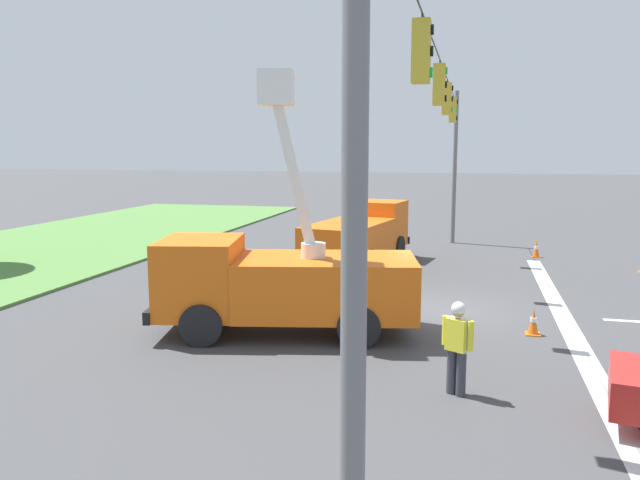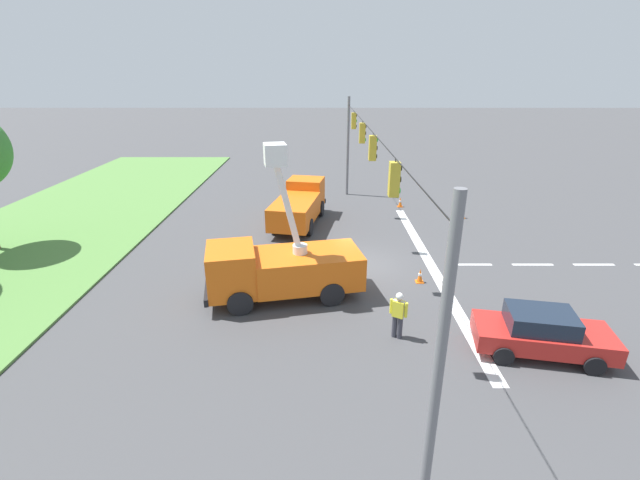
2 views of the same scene
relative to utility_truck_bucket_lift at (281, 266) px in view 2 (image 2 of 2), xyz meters
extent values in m
plane|color=#424244|center=(3.17, -3.65, -1.38)|extent=(200.00, 200.00, 0.00)
cube|color=silver|center=(3.17, -7.02, -1.37)|extent=(17.60, 0.50, 0.01)
cube|color=silver|center=(3.17, -9.02, -1.37)|extent=(0.20, 2.00, 0.01)
cube|color=silver|center=(3.17, -12.02, -1.37)|extent=(0.20, 2.00, 0.01)
cube|color=silver|center=(3.17, -15.02, -1.37)|extent=(0.20, 2.00, 0.01)
cylinder|color=slate|center=(-9.83, -3.65, 2.22)|extent=(0.20, 0.20, 7.20)
cylinder|color=slate|center=(16.17, -3.65, 2.22)|extent=(0.20, 0.20, 7.20)
cylinder|color=black|center=(3.17, -3.65, 5.22)|extent=(26.00, 0.03, 0.03)
cylinder|color=black|center=(-4.29, -3.65, 5.17)|extent=(0.02, 0.02, 0.10)
cube|color=gold|center=(-4.29, -3.65, 4.64)|extent=(0.32, 0.28, 0.96)
cylinder|color=black|center=(-4.29, -3.81, 4.96)|extent=(0.16, 0.05, 0.16)
cylinder|color=black|center=(-4.29, -3.81, 4.64)|extent=(0.16, 0.05, 0.16)
cylinder|color=green|center=(-4.29, -3.81, 4.32)|extent=(0.16, 0.05, 0.16)
cylinder|color=black|center=(0.95, -3.65, 5.17)|extent=(0.02, 0.02, 0.10)
cube|color=gold|center=(0.95, -3.65, 4.64)|extent=(0.32, 0.28, 0.96)
cylinder|color=green|center=(0.95, -3.81, 4.96)|extent=(0.16, 0.05, 0.16)
cylinder|color=black|center=(0.95, -3.81, 4.64)|extent=(0.16, 0.05, 0.16)
cylinder|color=black|center=(0.95, -3.81, 4.32)|extent=(0.16, 0.05, 0.16)
cylinder|color=black|center=(5.38, -3.65, 5.17)|extent=(0.02, 0.02, 0.10)
cube|color=gold|center=(5.38, -3.65, 4.64)|extent=(0.32, 0.28, 0.96)
cylinder|color=black|center=(5.38, -3.81, 4.96)|extent=(0.16, 0.05, 0.16)
cylinder|color=black|center=(5.38, -3.81, 4.64)|extent=(0.16, 0.05, 0.16)
cylinder|color=green|center=(5.38, -3.81, 4.32)|extent=(0.16, 0.05, 0.16)
cylinder|color=black|center=(11.04, -3.65, 5.17)|extent=(0.02, 0.02, 0.10)
cube|color=gold|center=(11.04, -3.65, 4.64)|extent=(0.32, 0.28, 0.96)
cylinder|color=black|center=(11.04, -3.81, 4.96)|extent=(0.16, 0.05, 0.16)
cylinder|color=green|center=(11.04, -3.81, 4.64)|extent=(0.16, 0.05, 0.16)
cylinder|color=black|center=(11.04, -3.81, 4.32)|extent=(0.16, 0.05, 0.16)
cube|color=orange|center=(0.22, -1.09, -0.18)|extent=(3.27, 4.75, 1.40)
cube|color=orange|center=(-0.40, 1.94, 0.05)|extent=(2.68, 2.30, 1.84)
cube|color=#1E2838|center=(-0.53, 2.58, 0.37)|extent=(2.06, 0.52, 0.83)
cube|color=black|center=(-0.60, 2.93, -0.73)|extent=(2.43, 0.65, 0.30)
cylinder|color=black|center=(-1.45, 1.47, -0.88)|extent=(0.48, 1.04, 1.00)
cylinder|color=black|center=(0.75, 1.93, -0.88)|extent=(0.48, 1.04, 1.00)
cylinder|color=black|center=(-0.72, -2.08, -0.88)|extent=(0.48, 1.04, 1.00)
cylinder|color=black|center=(1.48, -1.62, -0.88)|extent=(0.48, 1.04, 1.00)
cylinder|color=silver|center=(0.16, -0.79, 0.70)|extent=(0.60, 0.60, 0.36)
cube|color=white|center=(0.07, -0.36, 2.42)|extent=(0.46, 1.13, 3.84)
cube|color=white|center=(-0.01, 0.06, 4.56)|extent=(1.04, 0.97, 0.80)
cube|color=orange|center=(8.18, -0.10, -0.22)|extent=(4.73, 3.03, 1.30)
cube|color=orange|center=(11.26, -0.67, 0.06)|extent=(2.25, 2.49, 1.88)
cube|color=#1E2838|center=(11.91, -0.79, 0.39)|extent=(0.45, 1.92, 0.84)
cube|color=black|center=(12.27, -0.86, -0.73)|extent=(0.57, 2.26, 0.30)
cylinder|color=black|center=(11.21, 0.40, -0.88)|extent=(1.03, 0.46, 1.00)
cylinder|color=black|center=(10.83, -1.65, -0.88)|extent=(1.03, 0.46, 1.00)
cylinder|color=black|center=(7.59, 1.07, -0.88)|extent=(1.03, 0.46, 1.00)
cylinder|color=black|center=(7.22, -0.99, -0.88)|extent=(1.03, 0.46, 1.00)
cube|color=red|center=(-3.90, -8.95, -0.74)|extent=(2.52, 4.55, 0.64)
cube|color=#192333|center=(-3.87, -8.80, -0.12)|extent=(1.85, 2.30, 0.60)
cylinder|color=black|center=(-3.29, -10.42, -1.06)|extent=(0.31, 0.67, 0.64)
cylinder|color=black|center=(-4.99, -10.10, -1.06)|extent=(0.31, 0.67, 0.64)
cylinder|color=black|center=(-2.81, -7.80, -1.06)|extent=(0.31, 0.67, 0.64)
cylinder|color=black|center=(-4.50, -7.48, -1.06)|extent=(0.31, 0.67, 0.64)
cylinder|color=#383842|center=(-2.94, -4.24, -0.95)|extent=(0.18, 0.18, 0.85)
cylinder|color=#383842|center=(-3.04, -4.41, -0.95)|extent=(0.18, 0.18, 0.85)
cube|color=yellow|center=(-2.99, -4.32, -0.23)|extent=(0.41, 0.47, 0.60)
cube|color=silver|center=(-2.99, -4.32, -0.23)|extent=(0.28, 0.40, 0.62)
cylinder|color=yellow|center=(-2.85, -4.09, -0.20)|extent=(0.11, 0.11, 0.55)
cylinder|color=yellow|center=(-3.12, -4.56, -0.20)|extent=(0.11, 0.11, 0.55)
sphere|color=tan|center=(-2.99, -4.32, 0.20)|extent=(0.22, 0.22, 0.22)
sphere|color=white|center=(-2.99, -4.32, 0.26)|extent=(0.26, 0.26, 0.26)
cube|color=orange|center=(14.33, -1.33, -1.36)|extent=(0.36, 0.36, 0.03)
cone|color=orange|center=(14.33, -1.33, -1.03)|extent=(0.25, 0.25, 0.64)
cylinder|color=white|center=(14.33, -1.33, -1.00)|extent=(0.16, 0.16, 0.11)
cube|color=orange|center=(10.40, -10.77, -1.36)|extent=(0.36, 0.36, 0.03)
cone|color=orange|center=(10.40, -10.77, -0.96)|extent=(0.31, 0.31, 0.78)
cylinder|color=white|center=(10.40, -10.77, -0.92)|extent=(0.19, 0.19, 0.14)
cube|color=orange|center=(1.30, -6.07, -1.36)|extent=(0.36, 0.36, 0.03)
cone|color=orange|center=(1.30, -6.07, -1.03)|extent=(0.25, 0.25, 0.63)
cylinder|color=white|center=(1.30, -6.07, -1.00)|extent=(0.16, 0.16, 0.11)
cube|color=orange|center=(12.86, -7.20, -1.36)|extent=(0.36, 0.36, 0.03)
cone|color=orange|center=(12.86, -7.20, -1.01)|extent=(0.27, 0.27, 0.67)
cylinder|color=white|center=(12.86, -7.20, -0.98)|extent=(0.17, 0.17, 0.12)
camera|label=1|loc=(-14.33, -4.49, 3.17)|focal=35.00mm
camera|label=2|loc=(-15.87, -1.62, 7.39)|focal=24.00mm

